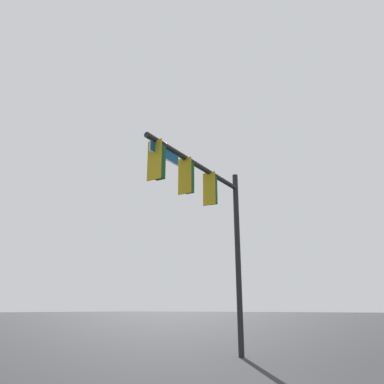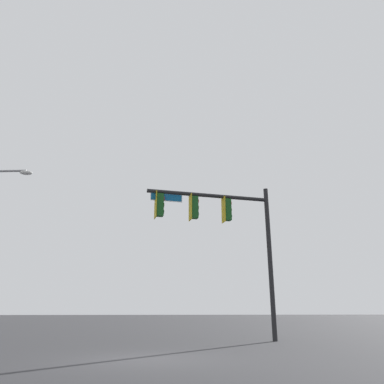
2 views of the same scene
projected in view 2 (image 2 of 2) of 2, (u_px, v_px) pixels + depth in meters
name	position (u px, v px, depth m)	size (l,w,h in m)	color
ground_plane	(145.00, 360.00, 10.63)	(400.00, 400.00, 0.00)	#2D2D30
signal_pole_near	(223.00, 224.00, 18.36)	(6.31, 0.82, 7.42)	black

